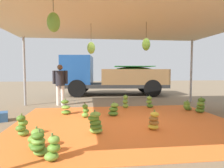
# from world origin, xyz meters

# --- Properties ---
(ground_plane) EXTENTS (40.00, 40.00, 0.00)m
(ground_plane) POSITION_xyz_m (0.00, 3.00, 0.00)
(ground_plane) COLOR #7F6B51
(tarp_orange) EXTENTS (6.34, 5.05, 0.01)m
(tarp_orange) POSITION_xyz_m (0.00, 0.00, 0.01)
(tarp_orange) COLOR orange
(tarp_orange) RESTS_ON ground
(tent_canopy) EXTENTS (8.00, 7.00, 3.00)m
(tent_canopy) POSITION_xyz_m (-0.01, -0.09, 2.91)
(tent_canopy) COLOR #9EA0A5
(tent_canopy) RESTS_ON ground
(banana_bunch_0) EXTENTS (0.27, 0.30, 0.47)m
(banana_bunch_0) POSITION_xyz_m (-1.17, 0.79, 0.21)
(banana_bunch_0) COLOR #6B9E38
(banana_bunch_0) RESTS_ON tarp_orange
(banana_bunch_1) EXTENTS (0.38, 0.38, 0.51)m
(banana_bunch_1) POSITION_xyz_m (0.58, -0.73, 0.22)
(banana_bunch_1) COLOR gold
(banana_bunch_1) RESTS_ON tarp_orange
(banana_bunch_2) EXTENTS (0.33, 0.33, 0.56)m
(banana_bunch_2) POSITION_xyz_m (0.39, 2.13, 0.25)
(banana_bunch_2) COLOR #75A83D
(banana_bunch_2) RESTS_ON tarp_orange
(banana_bunch_3) EXTENTS (0.35, 0.35, 0.53)m
(banana_bunch_3) POSITION_xyz_m (-2.58, -0.85, 0.23)
(banana_bunch_3) COLOR #6B9E38
(banana_bunch_3) RESTS_ON tarp_orange
(banana_bunch_4) EXTENTS (0.32, 0.30, 0.47)m
(banana_bunch_4) POSITION_xyz_m (-1.65, -2.18, 0.20)
(banana_bunch_4) COLOR #6B9E38
(banana_bunch_4) RESTS_ON tarp_orange
(banana_bunch_5) EXTENTS (0.39, 0.38, 0.42)m
(banana_bunch_5) POSITION_xyz_m (-2.06, -1.63, 0.19)
(banana_bunch_5) COLOR #518428
(banana_bunch_5) RESTS_ON tarp_orange
(banana_bunch_6) EXTENTS (0.45, 0.45, 0.55)m
(banana_bunch_6) POSITION_xyz_m (-1.85, 1.31, 0.23)
(banana_bunch_6) COLOR #60932D
(banana_bunch_6) RESTS_ON tarp_orange
(banana_bunch_7) EXTENTS (0.37, 0.36, 0.40)m
(banana_bunch_7) POSITION_xyz_m (2.66, 1.48, 0.17)
(banana_bunch_7) COLOR #477523
(banana_bunch_7) RESTS_ON tarp_orange
(banana_bunch_8) EXTENTS (0.47, 0.46, 0.47)m
(banana_bunch_8) POSITION_xyz_m (-0.23, 0.91, 0.20)
(banana_bunch_8) COLOR #477523
(banana_bunch_8) RESTS_ON tarp_orange
(banana_bunch_9) EXTENTS (0.33, 0.37, 0.50)m
(banana_bunch_9) POSITION_xyz_m (1.40, 2.15, 0.22)
(banana_bunch_9) COLOR #518428
(banana_bunch_9) RESTS_ON tarp_orange
(banana_bunch_10) EXTENTS (0.42, 0.45, 0.57)m
(banana_bunch_10) POSITION_xyz_m (2.90, 0.99, 0.26)
(banana_bunch_10) COLOR #518428
(banana_bunch_10) RESTS_ON tarp_orange
(banana_bunch_11) EXTENTS (0.46, 0.44, 0.56)m
(banana_bunch_11) POSITION_xyz_m (-0.90, -0.82, 0.25)
(banana_bunch_11) COLOR #75A83D
(banana_bunch_11) RESTS_ON tarp_orange
(banana_bunch_12) EXTENTS (0.39, 0.38, 0.48)m
(banana_bunch_12) POSITION_xyz_m (-1.93, -1.97, 0.21)
(banana_bunch_12) COLOR #6B9E38
(banana_bunch_12) RESTS_ON tarp_orange
(cargo_truck_main) EXTENTS (6.53, 3.06, 2.40)m
(cargo_truck_main) POSITION_xyz_m (0.26, 6.63, 1.20)
(cargo_truck_main) COLOR #2D2D2D
(cargo_truck_main) RESTS_ON ground
(worker_0) EXTENTS (0.65, 0.40, 1.77)m
(worker_0) POSITION_xyz_m (-2.29, 3.17, 1.03)
(worker_0) COLOR silver
(worker_0) RESTS_ON ground
(crate_1) EXTENTS (0.51, 0.52, 0.27)m
(crate_1) POSITION_xyz_m (-3.67, 0.62, 0.13)
(crate_1) COLOR #335B8E
(crate_1) RESTS_ON ground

